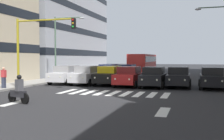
# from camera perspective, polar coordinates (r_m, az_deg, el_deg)

# --- Properties ---
(ground_plane) EXTENTS (180.00, 180.00, 0.00)m
(ground_plane) POSITION_cam_1_polar(r_m,az_deg,el_deg) (18.68, 0.38, -5.01)
(ground_plane) COLOR #262628
(sidewalk_right) EXTENTS (2.95, 90.00, 0.15)m
(sidewalk_right) POSITION_cam_1_polar(r_m,az_deg,el_deg) (23.32, -22.81, -3.50)
(sidewalk_right) COLOR gray
(sidewalk_right) RESTS_ON ground_plane
(building_right_block_0) EXTENTS (10.66, 22.25, 16.28)m
(building_right_block_0) POSITION_cam_1_polar(r_m,az_deg,el_deg) (44.25, -12.50, 9.91)
(building_right_block_0) COLOR #ADB2BC
(building_right_block_0) RESTS_ON ground_plane
(crosswalk_markings) EXTENTS (7.65, 2.80, 0.01)m
(crosswalk_markings) POSITION_cam_1_polar(r_m,az_deg,el_deg) (18.68, 0.38, -4.99)
(crosswalk_markings) COLOR silver
(crosswalk_markings) RESTS_ON ground_plane
(lane_arrow_0) EXTENTS (0.50, 2.20, 0.01)m
(lane_arrow_0) POSITION_cam_1_polar(r_m,az_deg,el_deg) (12.53, 10.95, -8.82)
(lane_arrow_0) COLOR silver
(lane_arrow_0) RESTS_ON ground_plane
(lane_arrow_1) EXTENTS (0.50, 2.20, 0.01)m
(lane_arrow_1) POSITION_cam_1_polar(r_m,az_deg,el_deg) (15.63, -20.28, -6.65)
(lane_arrow_1) COLOR silver
(lane_arrow_1) RESTS_ON ground_plane
(car_0) EXTENTS (2.02, 4.44, 1.72)m
(car_0) POSITION_cam_1_polar(r_m,az_deg,el_deg) (22.88, 20.69, -1.54)
(car_0) COLOR black
(car_0) RESTS_ON ground_plane
(car_1) EXTENTS (2.02, 4.44, 1.72)m
(car_1) POSITION_cam_1_polar(r_m,az_deg,el_deg) (23.09, 14.15, -1.42)
(car_1) COLOR black
(car_1) RESTS_ON ground_plane
(car_2) EXTENTS (2.02, 4.44, 1.72)m
(car_2) POSITION_cam_1_polar(r_m,az_deg,el_deg) (22.72, 8.95, -1.43)
(car_2) COLOR black
(car_2) RESTS_ON ground_plane
(car_3) EXTENTS (2.02, 4.44, 1.72)m
(car_3) POSITION_cam_1_polar(r_m,az_deg,el_deg) (23.15, 3.64, -1.33)
(car_3) COLOR maroon
(car_3) RESTS_ON ground_plane
(car_4) EXTENTS (2.02, 4.44, 1.72)m
(car_4) POSITION_cam_1_polar(r_m,az_deg,el_deg) (24.35, -0.57, -1.13)
(car_4) COLOR black
(car_4) RESTS_ON ground_plane
(car_5) EXTENTS (2.02, 4.44, 1.72)m
(car_5) POSITION_cam_1_polar(r_m,az_deg,el_deg) (24.87, -5.46, -1.06)
(car_5) COLOR silver
(car_5) RESTS_ON ground_plane
(car_6) EXTENTS (2.02, 4.44, 1.72)m
(car_6) POSITION_cam_1_polar(r_m,az_deg,el_deg) (25.87, -9.83, -0.95)
(car_6) COLOR silver
(car_6) RESTS_ON ground_plane
(car_row2_0) EXTENTS (2.02, 4.44, 1.72)m
(car_row2_0) POSITION_cam_1_polar(r_m,az_deg,el_deg) (31.46, -0.88, -0.28)
(car_row2_0) COLOR navy
(car_row2_0) RESTS_ON ground_plane
(car_row2_1) EXTENTS (2.02, 4.44, 1.72)m
(car_row2_1) POSITION_cam_1_polar(r_m,az_deg,el_deg) (30.67, 3.24, -0.36)
(car_row2_1) COLOR navy
(car_row2_1) RESTS_ON ground_plane
(bus_behind_traffic) EXTENTS (2.78, 10.50, 3.00)m
(bus_behind_traffic) POSITION_cam_1_polar(r_m,az_deg,el_deg) (40.47, 6.69, 1.73)
(bus_behind_traffic) COLOR red
(bus_behind_traffic) RESTS_ON ground_plane
(motorcycle_with_rider) EXTENTS (1.66, 0.57, 1.57)m
(motorcycle_with_rider) POSITION_cam_1_polar(r_m,az_deg,el_deg) (15.37, -19.45, -4.38)
(motorcycle_with_rider) COLOR black
(motorcycle_with_rider) RESTS_ON ground_plane
(traffic_light_gantry) EXTENTS (4.97, 0.36, 5.50)m
(traffic_light_gantry) POSITION_cam_1_polar(r_m,az_deg,el_deg) (21.04, -16.41, 5.97)
(traffic_light_gantry) COLOR #AD991E
(traffic_light_gantry) RESTS_ON ground_plane
(street_lamp_right) EXTENTS (3.40, 0.28, 6.64)m
(street_lamp_right) POSITION_cam_1_polar(r_m,az_deg,el_deg) (28.51, -11.02, 6.24)
(street_lamp_right) COLOR #4C6B56
(street_lamp_right) RESTS_ON sidewalk_right
(pedestrian_waiting) EXTENTS (0.36, 0.24, 1.63)m
(pedestrian_waiting) POSITION_cam_1_polar(r_m,az_deg,el_deg) (22.11, -22.28, -1.41)
(pedestrian_waiting) COLOR #2D3347
(pedestrian_waiting) RESTS_ON sidewalk_right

